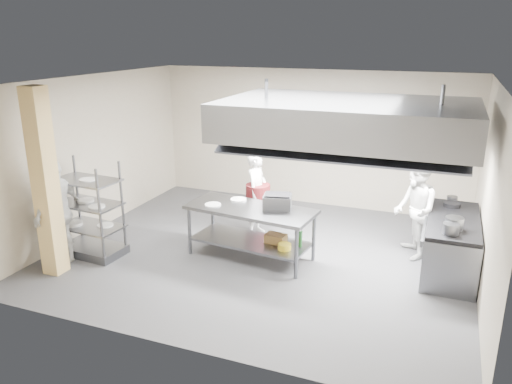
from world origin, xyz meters
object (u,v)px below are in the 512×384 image
at_px(cooking_range, 451,246).
at_px(pass_rack, 89,209).
at_px(chef_line, 415,210).
at_px(chef_plating, 58,212).
at_px(stockpot, 454,223).
at_px(griddle, 277,202).
at_px(island, 251,233).
at_px(chef_head, 257,193).

bearing_deg(cooking_range, pass_rack, -164.72).
distance_m(cooking_range, chef_line, 0.83).
distance_m(pass_rack, chef_line, 5.60).
bearing_deg(chef_plating, stockpot, 100.32).
relative_size(chef_line, stockpot, 6.33).
bearing_deg(cooking_range, chef_plating, -160.87).
relative_size(chef_plating, griddle, 3.96).
bearing_deg(cooking_range, island, -167.25).
bearing_deg(pass_rack, griddle, 22.40).
relative_size(island, griddle, 4.70).
bearing_deg(chef_line, chef_plating, -83.53).
bearing_deg(griddle, stockpot, -11.27).
bearing_deg(stockpot, griddle, -178.01).
xyz_separation_m(pass_rack, chef_head, (2.38, 1.89, -0.01)).
xyz_separation_m(cooking_range, chef_line, (-0.63, 0.33, 0.43)).
bearing_deg(pass_rack, chef_head, 42.59).
height_order(pass_rack, griddle, pass_rack).
distance_m(island, griddle, 0.73).
distance_m(pass_rack, stockpot, 5.98).
height_order(pass_rack, stockpot, pass_rack).
height_order(pass_rack, cooking_range, pass_rack).
relative_size(chef_line, griddle, 3.67).
relative_size(chef_head, chef_line, 0.97).
bearing_deg(chef_head, chef_line, -88.93).
bearing_deg(chef_plating, chef_head, 128.24).
relative_size(island, pass_rack, 1.30).
xyz_separation_m(chef_line, griddle, (-2.16, -0.91, 0.17)).
xyz_separation_m(pass_rack, griddle, (3.09, 1.02, 0.19)).
height_order(island, pass_rack, pass_rack).
bearing_deg(chef_plating, griddle, 110.25).
bearing_deg(chef_line, island, -85.45).
relative_size(pass_rack, chef_head, 1.01).
bearing_deg(chef_line, pass_rack, -87.40).
relative_size(island, chef_head, 1.32).
xyz_separation_m(chef_head, griddle, (0.71, -0.87, 0.20)).
height_order(island, chef_head, chef_head).
bearing_deg(stockpot, chef_head, 167.50).
height_order(chef_head, chef_line, chef_line).
distance_m(chef_head, stockpot, 3.58).
distance_m(griddle, stockpot, 2.78).
bearing_deg(chef_plating, pass_rack, 153.66).
bearing_deg(chef_head, stockpot, -102.25).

